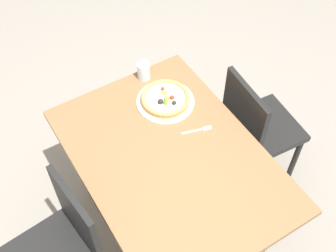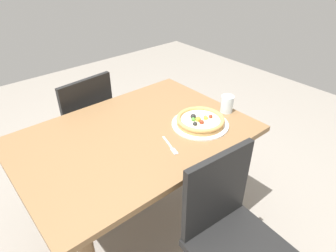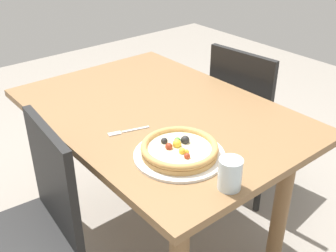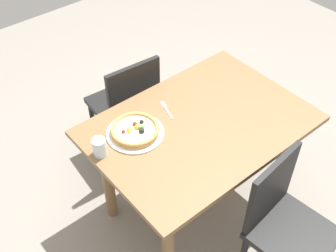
# 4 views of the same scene
# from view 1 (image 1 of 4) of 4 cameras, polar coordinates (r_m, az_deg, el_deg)

# --- Properties ---
(ground_plane) EXTENTS (6.00, 6.00, 0.00)m
(ground_plane) POSITION_cam_1_polar(r_m,az_deg,el_deg) (2.89, 0.30, -12.55)
(ground_plane) COLOR gray
(dining_table) EXTENTS (1.25, 0.88, 0.76)m
(dining_table) POSITION_cam_1_polar(r_m,az_deg,el_deg) (2.34, 0.36, -5.81)
(dining_table) COLOR olive
(dining_table) RESTS_ON ground
(chair_near) EXTENTS (0.44, 0.44, 0.89)m
(chair_near) POSITION_cam_1_polar(r_m,az_deg,el_deg) (2.35, -13.47, -14.82)
(chair_near) COLOR black
(chair_near) RESTS_ON ground
(chair_far) EXTENTS (0.43, 0.43, 0.89)m
(chair_far) POSITION_cam_1_polar(r_m,az_deg,el_deg) (2.74, 11.27, -0.17)
(chair_far) COLOR black
(chair_far) RESTS_ON ground
(plate) EXTENTS (0.32, 0.32, 0.01)m
(plate) POSITION_cam_1_polar(r_m,az_deg,el_deg) (2.46, -0.34, 3.18)
(plate) COLOR white
(plate) RESTS_ON dining_table
(pizza) EXTENTS (0.27, 0.27, 0.05)m
(pizza) POSITION_cam_1_polar(r_m,az_deg,el_deg) (2.44, -0.34, 3.57)
(pizza) COLOR tan
(pizza) RESTS_ON plate
(fork) EXTENTS (0.06, 0.16, 0.00)m
(fork) POSITION_cam_1_polar(r_m,az_deg,el_deg) (2.34, 4.04, -0.49)
(fork) COLOR silver
(fork) RESTS_ON dining_table
(drinking_glass) EXTENTS (0.08, 0.08, 0.10)m
(drinking_glass) POSITION_cam_1_polar(r_m,az_deg,el_deg) (2.57, -3.15, 7.11)
(drinking_glass) COLOR silver
(drinking_glass) RESTS_ON dining_table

